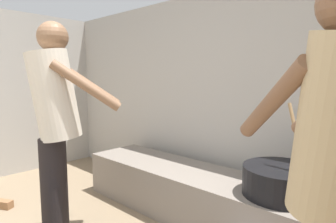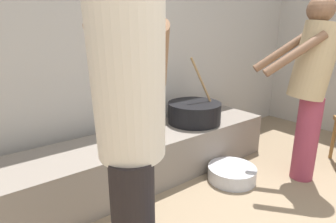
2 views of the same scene
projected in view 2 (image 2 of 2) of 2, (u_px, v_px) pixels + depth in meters
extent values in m
cube|color=#ADA8A0|center=(118.00, 60.00, 2.74)|extent=(5.71, 0.20, 2.11)
cube|color=slate|center=(145.00, 157.00, 2.55)|extent=(2.72, 0.60, 0.43)
cylinder|color=black|center=(194.00, 113.00, 2.82)|extent=(0.54, 0.54, 0.21)
cylinder|color=#937047|center=(202.00, 82.00, 2.79)|extent=(0.22, 0.17, 0.51)
cylinder|color=#8C3347|center=(306.00, 139.00, 2.50)|extent=(0.20, 0.20, 0.78)
cylinder|color=tan|center=(315.00, 61.00, 2.31)|extent=(0.49, 0.47, 0.66)
sphere|color=brown|center=(321.00, 9.00, 2.19)|extent=(0.21, 0.21, 0.21)
cylinder|color=brown|center=(281.00, 52.00, 2.42)|extent=(0.42, 0.35, 0.36)
cylinder|color=brown|center=(295.00, 54.00, 2.16)|extent=(0.42, 0.35, 0.36)
cylinder|color=beige|center=(128.00, 83.00, 1.11)|extent=(0.47, 0.49, 0.69)
cylinder|color=brown|center=(161.00, 60.00, 1.33)|extent=(0.34, 0.44, 0.37)
cylinder|color=brown|center=(105.00, 60.00, 1.32)|extent=(0.34, 0.44, 0.37)
cylinder|color=olive|center=(333.00, 139.00, 2.95)|extent=(0.04, 0.04, 0.44)
cylinder|color=#B7B7BC|center=(232.00, 173.00, 2.55)|extent=(0.44, 0.44, 0.13)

